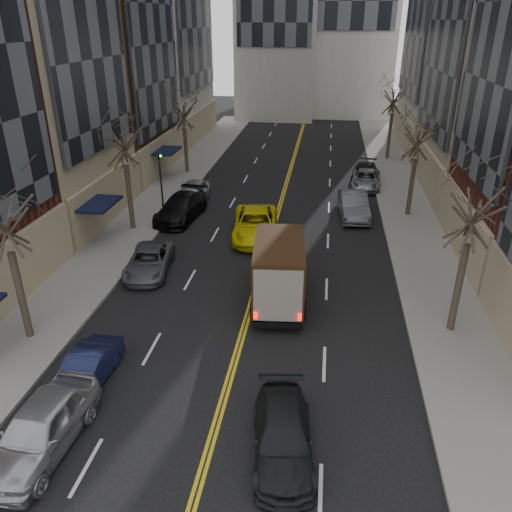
% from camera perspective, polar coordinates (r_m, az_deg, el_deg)
% --- Properties ---
extents(sidewalk_left, '(4.00, 66.00, 0.15)m').
position_cam_1_polar(sidewalk_left, '(38.92, -10.48, 6.99)').
color(sidewalk_left, slate).
rests_on(sidewalk_left, ground).
extents(sidewalk_right, '(4.00, 66.00, 0.15)m').
position_cam_1_polar(sidewalk_right, '(37.48, 16.82, 5.58)').
color(sidewalk_right, slate).
rests_on(sidewalk_right, ground).
extents(tree_lf_mid, '(3.20, 3.20, 8.91)m').
position_cam_1_polar(tree_lf_mid, '(30.89, -15.13, 14.28)').
color(tree_lf_mid, '#382D23').
rests_on(tree_lf_mid, sidewalk_left).
extents(tree_lf_far, '(3.20, 3.20, 8.12)m').
position_cam_1_polar(tree_lf_far, '(43.09, -8.35, 17.08)').
color(tree_lf_far, '#382D23').
rests_on(tree_lf_far, sidewalk_left).
extents(tree_rt_near, '(3.20, 3.20, 8.71)m').
position_cam_1_polar(tree_rt_near, '(20.62, 24.06, 7.16)').
color(tree_rt_near, '#382D23').
rests_on(tree_rt_near, sidewalk_right).
extents(tree_rt_mid, '(3.20, 3.20, 8.32)m').
position_cam_1_polar(tree_rt_mid, '(33.99, 18.23, 14.12)').
color(tree_rt_mid, '#382D23').
rests_on(tree_rt_mid, sidewalk_right).
extents(tree_rt_far, '(3.20, 3.20, 9.11)m').
position_cam_1_polar(tree_rt_far, '(48.61, 15.62, 18.25)').
color(tree_rt_far, '#382D23').
rests_on(tree_rt_far, sidewalk_right).
extents(traffic_signal, '(0.29, 0.26, 4.70)m').
position_cam_1_polar(traffic_signal, '(33.09, -10.82, 8.65)').
color(traffic_signal, black).
rests_on(traffic_signal, sidewalk_left).
extents(ups_truck, '(2.81, 6.08, 3.24)m').
position_cam_1_polar(ups_truck, '(23.16, 2.63, -1.61)').
color(ups_truck, black).
rests_on(ups_truck, ground).
extents(observer_sedan, '(2.39, 4.68, 1.30)m').
position_cam_1_polar(observer_sedan, '(16.22, 3.11, -19.90)').
color(observer_sedan, black).
rests_on(observer_sedan, ground).
extents(taxi, '(3.39, 6.13, 1.62)m').
position_cam_1_polar(taxi, '(30.51, -0.04, 3.66)').
color(taxi, '#DACB09').
rests_on(taxi, ground).
extents(pedestrian, '(0.49, 0.71, 1.87)m').
position_cam_1_polar(pedestrian, '(25.65, 3.12, -0.52)').
color(pedestrian, black).
rests_on(pedestrian, ground).
extents(parked_lf_a, '(2.20, 4.89, 1.63)m').
position_cam_1_polar(parked_lf_a, '(17.50, -23.37, -17.61)').
color(parked_lf_a, '#B3B5BC').
rests_on(parked_lf_a, ground).
extents(parked_lf_b, '(1.47, 3.89, 1.27)m').
position_cam_1_polar(parked_lf_b, '(19.58, -18.87, -12.27)').
color(parked_lf_b, '#111636').
rests_on(parked_lf_b, ground).
extents(parked_lf_c, '(2.69, 4.80, 1.27)m').
position_cam_1_polar(parked_lf_c, '(26.82, -12.11, -0.58)').
color(parked_lf_c, '#505259').
rests_on(parked_lf_c, ground).
extents(parked_lf_d, '(2.83, 5.74, 1.60)m').
position_cam_1_polar(parked_lf_d, '(33.74, -8.57, 5.54)').
color(parked_lf_d, black).
rests_on(parked_lf_d, ground).
extents(parked_lf_e, '(1.93, 4.74, 1.61)m').
position_cam_1_polar(parked_lf_e, '(36.38, -7.31, 7.11)').
color(parked_lf_e, '#B7BABF').
rests_on(parked_lf_e, ground).
extents(parked_rt_a, '(2.14, 5.12, 1.65)m').
position_cam_1_polar(parked_rt_a, '(34.35, 11.08, 5.74)').
color(parked_rt_a, '#505358').
rests_on(parked_rt_a, ground).
extents(parked_rt_b, '(2.55, 4.92, 1.33)m').
position_cam_1_polar(parked_rt_b, '(40.84, 12.44, 8.56)').
color(parked_rt_b, '#939699').
rests_on(parked_rt_b, ground).
extents(parked_rt_c, '(2.51, 4.91, 1.36)m').
position_cam_1_polar(parked_rt_c, '(42.67, 12.30, 9.33)').
color(parked_rt_c, black).
rests_on(parked_rt_c, ground).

